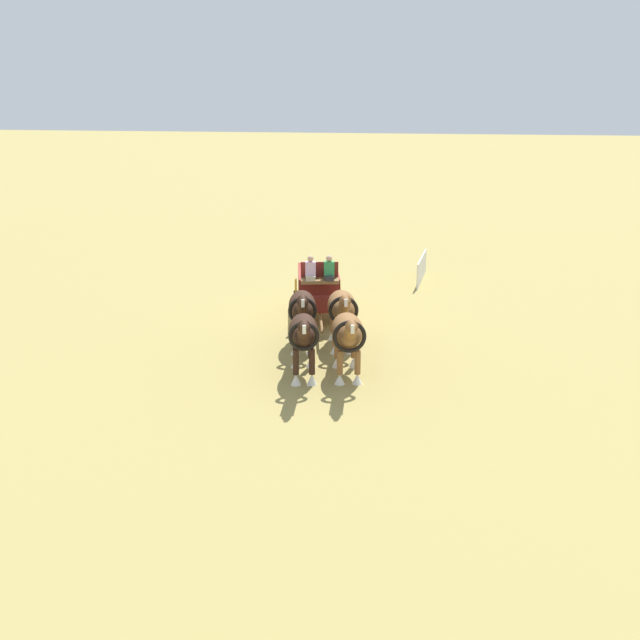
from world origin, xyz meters
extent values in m
plane|color=#9E8C4C|center=(0.00, 0.00, 0.00)|extent=(220.00, 220.00, 0.00)
cube|color=maroon|center=(0.00, 0.00, 1.19)|extent=(2.94, 1.95, 1.05)
cube|color=brown|center=(1.58, 0.29, 1.76)|extent=(0.79, 1.42, 0.12)
cube|color=maroon|center=(1.98, 0.36, 1.02)|extent=(0.45, 1.21, 0.60)
cube|color=maroon|center=(1.29, 0.24, 2.09)|extent=(0.30, 1.32, 0.55)
cube|color=gold|center=(0.00, 0.00, 0.57)|extent=(2.97, 0.70, 0.16)
cylinder|color=gold|center=(0.92, 1.03, 0.57)|extent=(1.13, 0.28, 1.14)
cylinder|color=black|center=(0.92, 1.03, 0.57)|extent=(0.23, 0.21, 0.20)
cylinder|color=gold|center=(1.22, -0.63, 0.57)|extent=(1.13, 0.28, 1.14)
cylinder|color=black|center=(1.22, -0.63, 0.57)|extent=(0.23, 0.21, 0.20)
cylinder|color=gold|center=(-1.22, 0.63, 0.57)|extent=(1.13, 0.28, 1.14)
cylinder|color=black|center=(-1.22, 0.63, 0.57)|extent=(0.23, 0.21, 0.20)
cylinder|color=gold|center=(-0.92, -1.03, 0.57)|extent=(1.13, 0.28, 1.14)
cylinder|color=black|center=(-0.92, -1.03, 0.57)|extent=(0.23, 0.21, 0.20)
cylinder|color=brown|center=(2.62, 0.48, 0.62)|extent=(2.58, 0.57, 0.10)
cube|color=#2D2D33|center=(1.64, 0.63, 1.90)|extent=(0.45, 0.39, 0.16)
cube|color=#338C4C|center=(1.52, 0.61, 2.17)|extent=(0.30, 0.40, 0.55)
sphere|color=tan|center=(1.52, 0.61, 2.56)|extent=(0.22, 0.22, 0.22)
cube|color=#BCB293|center=(1.76, -0.01, 1.90)|extent=(0.45, 0.39, 0.16)
cube|color=silver|center=(1.64, -0.03, 2.17)|extent=(0.30, 0.40, 0.55)
sphere|color=tan|center=(1.64, -0.03, 2.56)|extent=(0.22, 0.22, 0.22)
ellipsoid|color=brown|center=(3.38, 1.28, 1.41)|extent=(2.15, 1.28, 0.93)
cylinder|color=brown|center=(4.03, 1.66, 0.66)|extent=(0.18, 0.18, 0.71)
cone|color=silver|center=(4.03, 1.66, 0.15)|extent=(0.30, 0.30, 0.31)
cylinder|color=brown|center=(4.12, 1.16, 0.66)|extent=(0.18, 0.18, 0.71)
cone|color=silver|center=(4.12, 1.16, 0.15)|extent=(0.30, 0.30, 0.31)
cylinder|color=brown|center=(2.64, 1.41, 0.66)|extent=(0.18, 0.18, 0.71)
cone|color=silver|center=(2.64, 1.41, 0.15)|extent=(0.30, 0.30, 0.31)
cylinder|color=brown|center=(2.74, 0.91, 0.66)|extent=(0.18, 0.18, 0.71)
cone|color=silver|center=(2.74, 0.91, 0.15)|extent=(0.30, 0.30, 0.31)
cylinder|color=brown|center=(4.64, 1.52, 1.81)|extent=(0.99, 0.53, 0.81)
ellipsoid|color=brown|center=(5.00, 1.58, 2.07)|extent=(0.64, 0.36, 0.32)
cube|color=silver|center=(5.27, 1.63, 2.07)|extent=(0.08, 0.11, 0.24)
torus|color=black|center=(4.27, 1.45, 1.51)|extent=(0.29, 0.96, 0.96)
cylinder|color=black|center=(2.34, 1.09, 1.11)|extent=(0.14, 0.14, 0.80)
ellipsoid|color=#331E14|center=(3.62, 0.01, 1.43)|extent=(2.22, 1.25, 0.89)
cylinder|color=#331E14|center=(4.29, 0.38, 0.68)|extent=(0.18, 0.18, 0.74)
cone|color=silver|center=(4.29, 0.38, 0.16)|extent=(0.30, 0.30, 0.32)
cylinder|color=#331E14|center=(4.38, -0.10, 0.68)|extent=(0.18, 0.18, 0.74)
cone|color=silver|center=(4.38, -0.10, 0.16)|extent=(0.30, 0.30, 0.32)
cylinder|color=#331E14|center=(2.86, 0.11, 0.68)|extent=(0.18, 0.18, 0.74)
cone|color=silver|center=(2.86, 0.11, 0.16)|extent=(0.30, 0.30, 0.32)
cylinder|color=#331E14|center=(2.94, -0.37, 0.68)|extent=(0.18, 0.18, 0.74)
cone|color=silver|center=(2.94, -0.37, 0.16)|extent=(0.30, 0.30, 0.32)
cylinder|color=#331E14|center=(4.91, 0.24, 1.82)|extent=(0.99, 0.53, 0.81)
ellipsoid|color=#331E14|center=(5.27, 0.31, 2.08)|extent=(0.64, 0.36, 0.32)
cube|color=silver|center=(5.54, 0.36, 2.08)|extent=(0.08, 0.11, 0.24)
torus|color=black|center=(4.54, 0.18, 1.53)|extent=(0.28, 0.93, 0.92)
cylinder|color=black|center=(2.54, -0.19, 1.13)|extent=(0.14, 0.14, 0.80)
ellipsoid|color=brown|center=(5.94, 1.76, 1.43)|extent=(2.09, 1.28, 0.94)
cylinder|color=brown|center=(6.57, 2.13, 0.67)|extent=(0.18, 0.18, 0.72)
cone|color=silver|center=(6.57, 2.13, 0.15)|extent=(0.30, 0.30, 0.31)
cylinder|color=brown|center=(6.66, 1.63, 0.67)|extent=(0.18, 0.18, 0.72)
cone|color=silver|center=(6.66, 1.63, 0.15)|extent=(0.30, 0.30, 0.31)
cylinder|color=brown|center=(5.22, 1.89, 0.67)|extent=(0.18, 0.18, 0.72)
cone|color=silver|center=(5.22, 1.89, 0.15)|extent=(0.30, 0.30, 0.31)
cylinder|color=brown|center=(5.31, 1.38, 0.67)|extent=(0.18, 0.18, 0.72)
cone|color=silver|center=(5.31, 1.38, 0.15)|extent=(0.30, 0.30, 0.31)
cylinder|color=brown|center=(7.17, 1.98, 1.82)|extent=(0.99, 0.53, 0.81)
ellipsoid|color=brown|center=(7.53, 2.05, 2.08)|extent=(0.64, 0.36, 0.32)
cube|color=silver|center=(7.81, 2.10, 2.08)|extent=(0.08, 0.11, 0.24)
torus|color=black|center=(6.81, 1.92, 1.53)|extent=(0.29, 0.97, 0.96)
cylinder|color=black|center=(4.93, 1.57, 1.13)|extent=(0.14, 0.14, 0.80)
ellipsoid|color=#331E14|center=(6.18, 0.48, 1.45)|extent=(2.09, 1.19, 0.85)
cylinder|color=#331E14|center=(6.81, 0.83, 0.71)|extent=(0.18, 0.18, 0.76)
cone|color=silver|center=(6.81, 0.83, 0.16)|extent=(0.30, 0.30, 0.33)
cylinder|color=#331E14|center=(6.90, 0.37, 0.71)|extent=(0.18, 0.18, 0.76)
cone|color=silver|center=(6.90, 0.37, 0.16)|extent=(0.30, 0.30, 0.33)
cylinder|color=#331E14|center=(5.46, 0.58, 0.71)|extent=(0.18, 0.18, 0.76)
cone|color=silver|center=(5.46, 0.58, 0.16)|extent=(0.30, 0.30, 0.33)
cylinder|color=#331E14|center=(5.54, 0.12, 0.71)|extent=(0.18, 0.18, 0.76)
cone|color=silver|center=(5.54, 0.12, 0.16)|extent=(0.30, 0.30, 0.33)
cylinder|color=#331E14|center=(7.41, 0.71, 1.84)|extent=(0.99, 0.53, 0.81)
ellipsoid|color=#331E14|center=(7.77, 0.77, 2.09)|extent=(0.64, 0.36, 0.32)
cube|color=silver|center=(8.05, 0.82, 2.09)|extent=(0.08, 0.11, 0.24)
torus|color=black|center=(7.05, 0.64, 1.55)|extent=(0.28, 0.89, 0.88)
cylinder|color=black|center=(5.16, 0.29, 1.15)|extent=(0.14, 0.14, 0.80)
cube|color=silver|center=(-5.80, 3.78, 0.55)|extent=(3.19, 0.36, 1.10)
camera|label=1|loc=(26.65, 3.99, 8.36)|focal=41.72mm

